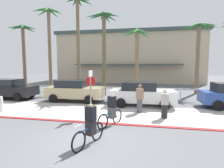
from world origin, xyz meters
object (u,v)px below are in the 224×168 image
object	(u,v)px
palm_tree_1	(49,29)
pedestrian_1	(140,100)
car_black_0	(9,89)
car_tan_1	(75,90)
palm_tree_2	(78,23)
car_white_2	(142,94)
cyclist_teal_0	(111,111)
pedestrian_0	(165,105)
stop_sign_bike_lane	(91,87)
palm_tree_5	(199,39)
bollard_0	(1,104)
palm_tree_0	(24,43)
palm_tree_4	(137,46)
cyclist_blue_1	(90,126)
palm_tree_3	(104,32)

from	to	relation	value
palm_tree_1	pedestrian_1	world-z (taller)	palm_tree_1
car_black_0	car_tan_1	distance (m)	5.86
palm_tree_2	car_white_2	bearing A→B (deg)	-39.83
cyclist_teal_0	pedestrian_1	distance (m)	2.85
cyclist_teal_0	palm_tree_2	bearing A→B (deg)	118.40
palm_tree_1	pedestrian_0	size ratio (longest dim) A/B	5.72
stop_sign_bike_lane	palm_tree_5	bearing A→B (deg)	51.22
bollard_0	palm_tree_5	bearing A→B (deg)	36.59
stop_sign_bike_lane	bollard_0	distance (m)	5.69
palm_tree_0	cyclist_teal_0	size ratio (longest dim) A/B	4.32
palm_tree_4	cyclist_blue_1	world-z (taller)	palm_tree_4
car_white_2	pedestrian_0	bearing A→B (deg)	-65.72
palm_tree_4	palm_tree_5	bearing A→B (deg)	18.66
car_tan_1	cyclist_teal_0	world-z (taller)	car_tan_1
palm_tree_2	car_black_0	xyz separation A→B (m)	(-4.36, -5.02, -6.33)
car_black_0	pedestrian_1	xyz separation A→B (m)	(11.06, -2.52, -0.08)
palm_tree_4	car_white_2	world-z (taller)	palm_tree_4
palm_tree_0	cyclist_teal_0	world-z (taller)	palm_tree_0
palm_tree_2	palm_tree_4	world-z (taller)	palm_tree_2
car_white_2	car_black_0	bearing A→B (deg)	176.76
palm_tree_2	cyclist_blue_1	world-z (taller)	palm_tree_2
palm_tree_1	car_white_2	xyz separation A→B (m)	(9.99, -5.43, -5.84)
palm_tree_0	stop_sign_bike_lane	bearing A→B (deg)	-39.09
palm_tree_5	car_white_2	size ratio (longest dim) A/B	1.59
palm_tree_4	cyclist_blue_1	bearing A→B (deg)	-95.43
palm_tree_3	pedestrian_0	distance (m)	9.92
car_tan_1	car_white_2	distance (m)	5.32
bollard_0	pedestrian_1	xyz separation A→B (m)	(8.17, 1.50, 0.28)
palm_tree_4	car_white_2	distance (m)	6.09
palm_tree_1	car_black_0	distance (m)	7.65
palm_tree_3	car_white_2	world-z (taller)	palm_tree_3
stop_sign_bike_lane	car_tan_1	distance (m)	4.83
palm_tree_1	palm_tree_2	size ratio (longest dim) A/B	0.90
palm_tree_2	bollard_0	bearing A→B (deg)	-99.28
palm_tree_3	car_black_0	size ratio (longest dim) A/B	1.76
palm_tree_5	pedestrian_0	xyz separation A→B (m)	(-4.06, -9.51, -4.76)
cyclist_teal_0	pedestrian_0	bearing A→B (deg)	32.68
stop_sign_bike_lane	car_white_2	bearing A→B (deg)	50.71
stop_sign_bike_lane	palm_tree_4	size ratio (longest dim) A/B	0.41
bollard_0	pedestrian_0	size ratio (longest dim) A/B	0.64
palm_tree_2	cyclist_teal_0	world-z (taller)	palm_tree_2
palm_tree_2	pedestrian_0	distance (m)	13.35
palm_tree_4	car_black_0	bearing A→B (deg)	-158.91
cyclist_blue_1	palm_tree_1	bearing A→B (deg)	124.69
palm_tree_0	palm_tree_1	bearing A→B (deg)	11.75
palm_tree_1	cyclist_teal_0	bearing A→B (deg)	-48.70
palm_tree_3	pedestrian_1	size ratio (longest dim) A/B	4.51
palm_tree_2	palm_tree_3	size ratio (longest dim) A/B	1.28
cyclist_teal_0	pedestrian_0	world-z (taller)	pedestrian_0
bollard_0	car_tan_1	bearing A→B (deg)	54.04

